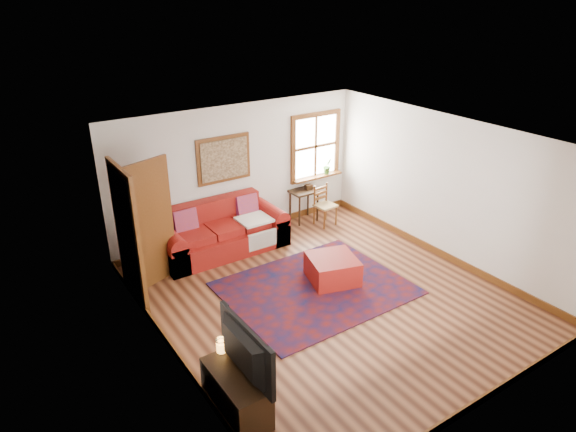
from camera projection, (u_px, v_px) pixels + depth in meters
ground at (327, 297)px, 7.91m from camera, size 5.50×5.50×0.00m
room_envelope at (330, 198)px, 7.25m from camera, size 5.04×5.54×2.52m
window at (317, 153)px, 10.33m from camera, size 1.18×0.20×1.38m
doorway at (141, 227)px, 7.71m from camera, size 0.89×1.08×2.14m
framed_artwork at (224, 159)px, 9.18m from camera, size 1.05×0.07×0.85m
persian_rug at (316, 288)px, 8.13m from camera, size 2.78×2.23×0.02m
red_leather_sofa at (222, 235)px, 9.22m from camera, size 2.30×0.95×0.90m
red_ottoman at (332, 269)px, 8.27m from camera, size 0.92×0.92×0.42m
side_table at (304, 196)px, 10.29m from camera, size 0.54×0.41×0.66m
ladder_back_chair at (324, 204)px, 10.19m from camera, size 0.41×0.39×0.81m
media_cabinet at (236, 393)px, 5.69m from camera, size 0.42×0.94×0.52m
television at (237, 353)px, 5.43m from camera, size 0.14×1.09×0.63m
candle_hurricane at (221, 346)px, 5.90m from camera, size 0.12×0.12×0.18m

